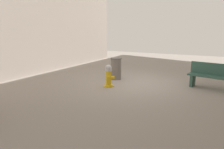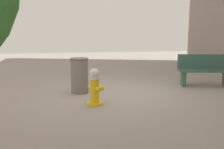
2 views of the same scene
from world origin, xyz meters
TOP-DOWN VIEW (x-y plane):
  - ground_plane at (0.00, 0.00)m, footprint 23.40×23.40m
  - fire_hydrant at (0.67, 0.97)m, footprint 0.41×0.42m
  - bench_near at (-2.82, -0.53)m, footprint 1.65×0.77m
  - trash_bin at (0.97, -0.23)m, footprint 0.49×0.49m

SIDE VIEW (x-z plane):
  - ground_plane at x=0.00m, z-range 0.00..0.00m
  - fire_hydrant at x=0.67m, z-range 0.00..0.85m
  - trash_bin at x=0.97m, z-range 0.00..0.95m
  - bench_near at x=-2.82m, z-range 0.02..0.97m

